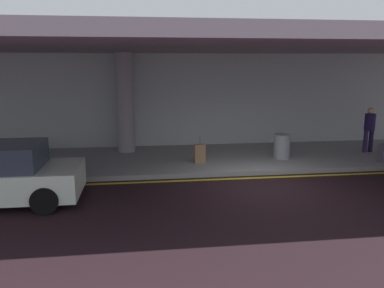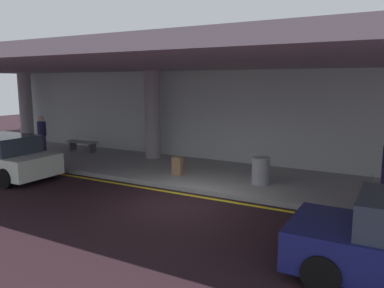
{
  "view_description": "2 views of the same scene",
  "coord_description": "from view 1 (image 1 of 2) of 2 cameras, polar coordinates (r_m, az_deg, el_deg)",
  "views": [
    {
      "loc": [
        -3.42,
        -10.24,
        3.4
      ],
      "look_at": [
        -1.74,
        2.56,
        0.73
      ],
      "focal_mm": 36.4,
      "sensor_mm": 36.0,
      "label": 1
    },
    {
      "loc": [
        5.21,
        -8.77,
        3.33
      ],
      "look_at": [
        -0.61,
        1.67,
        1.39
      ],
      "focal_mm": 35.65,
      "sensor_mm": 36.0,
      "label": 2
    }
  ],
  "objects": [
    {
      "name": "support_column_left_mid",
      "position": [
        14.67,
        -9.78,
        5.95
      ],
      "size": [
        0.65,
        0.65,
        3.65
      ],
      "primitive_type": "cylinder",
      "color": "gray",
      "rests_on": "sidewalk"
    },
    {
      "name": "trash_bin_steel",
      "position": [
        13.9,
        13.02,
        -0.34
      ],
      "size": [
        0.56,
        0.56,
        0.85
      ],
      "primitive_type": "cylinder",
      "color": "gray",
      "rests_on": "sidewalk"
    },
    {
      "name": "traveler_with_luggage",
      "position": [
        15.86,
        24.57,
        2.34
      ],
      "size": [
        0.38,
        0.38,
        1.68
      ],
      "rotation": [
        0.0,
        0.0,
        3.98
      ],
      "color": "#2C1B46",
      "rests_on": "sidewalk"
    },
    {
      "name": "ground_plane",
      "position": [
        11.32,
        10.53,
        -5.99
      ],
      "size": [
        60.0,
        60.0,
        0.0
      ],
      "primitive_type": "plane",
      "color": "black"
    },
    {
      "name": "ceiling_overhang",
      "position": [
        13.3,
        7.64,
        13.96
      ],
      "size": [
        28.0,
        13.2,
        0.3
      ],
      "primitive_type": "cube",
      "color": "gray",
      "rests_on": "support_column_far_left"
    },
    {
      "name": "lane_stripe_yellow",
      "position": [
        12.0,
        9.43,
        -4.91
      ],
      "size": [
        26.0,
        0.14,
        0.01
      ],
      "primitive_type": "cube",
      "color": "yellow",
      "rests_on": "ground"
    },
    {
      "name": "bench_metal",
      "position": [
        15.07,
        -23.77,
        -0.41
      ],
      "size": [
        1.6,
        0.5,
        0.48
      ],
      "color": "slate",
      "rests_on": "sidewalk"
    },
    {
      "name": "suitcase_upright_primary",
      "position": [
        12.98,
        1.17,
        -1.4
      ],
      "size": [
        0.36,
        0.22,
        0.9
      ],
      "rotation": [
        0.0,
        0.0,
        0.3
      ],
      "color": "#926E48",
      "rests_on": "sidewalk"
    },
    {
      "name": "terminal_back_wall",
      "position": [
        16.03,
        4.89,
        6.28
      ],
      "size": [
        26.0,
        0.3,
        3.8
      ],
      "primitive_type": "cube",
      "color": "#B2B9B6",
      "rests_on": "ground"
    },
    {
      "name": "sidewalk",
      "position": [
        14.17,
        6.7,
        -1.96
      ],
      "size": [
        26.0,
        4.2,
        0.15
      ],
      "primitive_type": "cube",
      "color": "gray",
      "rests_on": "ground"
    },
    {
      "name": "suitcase_upright_secondary",
      "position": [
        14.58,
        26.34,
        -1.17
      ],
      "size": [
        0.36,
        0.22,
        0.9
      ],
      "rotation": [
        0.0,
        0.0,
        0.31
      ],
      "color": "#5E5567",
      "rests_on": "sidewalk"
    }
  ]
}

